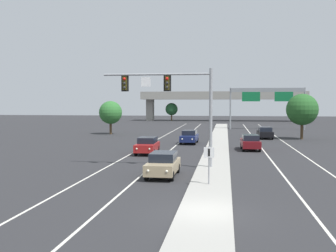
% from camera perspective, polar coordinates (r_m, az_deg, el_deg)
% --- Properties ---
extents(ground_plane, '(260.00, 260.00, 0.00)m').
position_cam_1_polar(ground_plane, '(18.44, 5.18, -12.06)').
color(ground_plane, '#28282B').
extents(median_island, '(2.40, 110.00, 0.15)m').
position_cam_1_polar(median_island, '(36.09, 6.61, -4.36)').
color(median_island, '#9E9B93').
rests_on(median_island, ground).
extents(lane_stripe_oncoming_center, '(0.14, 100.00, 0.01)m').
position_cam_1_polar(lane_stripe_oncoming_center, '(43.39, 0.62, -3.14)').
color(lane_stripe_oncoming_center, silver).
rests_on(lane_stripe_oncoming_center, ground).
extents(lane_stripe_receding_center, '(0.14, 100.00, 0.01)m').
position_cam_1_polar(lane_stripe_receding_center, '(43.21, 13.10, -3.26)').
color(lane_stripe_receding_center, silver).
rests_on(lane_stripe_receding_center, ground).
extents(edge_stripe_left, '(0.14, 100.00, 0.01)m').
position_cam_1_polar(edge_stripe_left, '(43.94, -3.66, -3.07)').
color(edge_stripe_left, silver).
rests_on(edge_stripe_left, ground).
extents(edge_stripe_right, '(0.14, 100.00, 0.01)m').
position_cam_1_polar(edge_stripe_right, '(43.62, 17.43, -3.26)').
color(edge_stripe_right, silver).
rests_on(edge_stripe_right, ground).
extents(overhead_signal_mast, '(8.14, 0.44, 7.20)m').
position_cam_1_polar(overhead_signal_mast, '(30.24, 0.99, 4.23)').
color(overhead_signal_mast, gray).
rests_on(overhead_signal_mast, median_island).
extents(median_sign_post, '(0.60, 0.10, 2.20)m').
position_cam_1_polar(median_sign_post, '(23.81, 5.72, -4.66)').
color(median_sign_post, gray).
rests_on(median_sign_post, median_island).
extents(car_oncoming_tan, '(1.84, 4.48, 1.58)m').
position_cam_1_polar(car_oncoming_tan, '(27.12, -0.68, -5.30)').
color(car_oncoming_tan, tan).
rests_on(car_oncoming_tan, ground).
extents(car_oncoming_red, '(1.90, 4.50, 1.58)m').
position_cam_1_polar(car_oncoming_red, '(38.90, -2.90, -2.68)').
color(car_oncoming_red, maroon).
rests_on(car_oncoming_red, ground).
extents(car_oncoming_navy, '(1.92, 4.51, 1.58)m').
position_cam_1_polar(car_oncoming_navy, '(48.57, 3.00, -1.49)').
color(car_oncoming_navy, '#141E4C').
rests_on(car_oncoming_navy, ground).
extents(car_receding_darkred, '(1.90, 4.50, 1.58)m').
position_cam_1_polar(car_receding_darkred, '(42.81, 11.39, -2.20)').
color(car_receding_darkred, '#5B0F14').
rests_on(car_receding_darkred, ground).
extents(car_receding_black, '(1.90, 4.50, 1.58)m').
position_cam_1_polar(car_receding_black, '(56.62, 13.34, -0.89)').
color(car_receding_black, black).
rests_on(car_receding_black, ground).
extents(highway_sign_gantry, '(13.28, 0.42, 7.50)m').
position_cam_1_polar(highway_sign_gantry, '(75.54, 13.65, 4.19)').
color(highway_sign_gantry, gray).
rests_on(highway_sign_gantry, ground).
extents(overpass_bridge, '(42.40, 6.40, 7.65)m').
position_cam_1_polar(overpass_bridge, '(107.74, 7.59, 3.77)').
color(overpass_bridge, gray).
rests_on(overpass_bridge, ground).
extents(tree_far_left_c, '(3.25, 3.25, 4.71)m').
position_cam_1_polar(tree_far_left_c, '(108.02, 0.50, 2.35)').
color(tree_far_left_c, '#4C3823').
rests_on(tree_far_left_c, ground).
extents(tree_far_right_b, '(4.16, 4.16, 6.02)m').
position_cam_1_polar(tree_far_right_b, '(56.79, 18.17, 2.19)').
color(tree_far_right_b, '#4C3823').
rests_on(tree_far_right_b, ground).
extents(tree_far_left_a, '(3.51, 3.51, 5.08)m').
position_cam_1_polar(tree_far_left_a, '(63.23, -8.00, 1.86)').
color(tree_far_left_a, '#4C3823').
rests_on(tree_far_left_a, ground).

